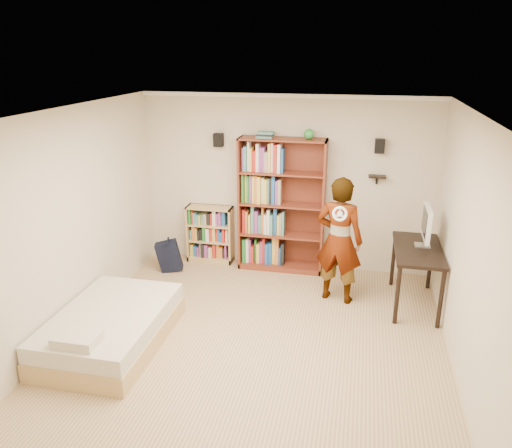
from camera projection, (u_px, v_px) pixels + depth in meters
The scene contains 14 objects.
ground at pixel (252, 348), 5.85m from camera, with size 4.50×5.00×0.01m, color tan.
room_shell at pixel (251, 205), 5.27m from camera, with size 4.52×5.02×2.71m.
crown_molding at pixel (251, 117), 4.96m from camera, with size 4.50×5.00×0.06m.
speaker_left at pixel (218, 140), 7.61m from camera, with size 0.14×0.12×0.20m, color black.
speaker_right at pixel (380, 146), 7.13m from camera, with size 0.14×0.12×0.20m, color black.
wall_shelf at pixel (377, 176), 7.29m from camera, with size 0.25×0.16×0.03m, color black.
tall_bookshelf at pixel (282, 206), 7.64m from camera, with size 1.31×0.38×2.08m, color brown, non-canonical shape.
low_bookshelf at pixel (210, 234), 8.12m from camera, with size 0.74×0.28×0.93m, color tan, non-canonical shape.
computer_desk at pixel (415, 277), 6.71m from camera, with size 0.61×1.22×0.83m, color black, non-canonical shape.
imac at pixel (425, 227), 6.56m from camera, with size 0.11×0.55×0.55m, color white, non-canonical shape.
daybed at pixel (111, 324), 5.85m from camera, with size 1.17×1.81×0.53m, color beige, non-canonical shape.
person at pixel (339, 240), 6.71m from camera, with size 0.64×0.42×1.76m, color black.
wii_wheel at pixel (340, 214), 6.25m from camera, with size 0.19×0.19×0.03m, color white.
navy_bag at pixel (169, 256), 7.81m from camera, with size 0.37×0.24×0.50m, color black, non-canonical shape.
Camera 1 is at (1.10, -4.91, 3.32)m, focal length 35.00 mm.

